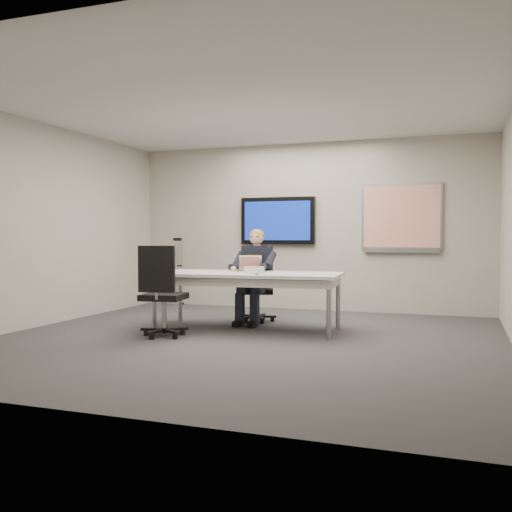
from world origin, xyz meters
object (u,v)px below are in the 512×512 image
(conference_table, at_px, (247,279))
(office_chair_far, at_px, (258,299))
(seated_person, at_px, (253,286))
(laptop, at_px, (248,268))
(office_chair_near, at_px, (162,309))

(conference_table, xyz_separation_m, office_chair_far, (-0.12, 0.76, -0.35))
(office_chair_far, relative_size, seated_person, 0.76)
(office_chair_far, height_order, laptop, office_chair_far)
(office_chair_far, bearing_deg, office_chair_near, -129.77)
(office_chair_far, distance_m, laptop, 0.73)
(conference_table, distance_m, office_chair_far, 0.85)
(conference_table, relative_size, office_chair_near, 2.24)
(seated_person, bearing_deg, office_chair_near, -121.09)
(office_chair_near, bearing_deg, laptop, -130.68)
(office_chair_far, xyz_separation_m, laptop, (0.05, -0.54, 0.49))
(office_chair_near, distance_m, laptop, 1.39)
(office_chair_near, bearing_deg, office_chair_far, -119.79)
(laptop, bearing_deg, office_chair_far, 75.02)
(seated_person, distance_m, laptop, 0.40)
(office_chair_far, relative_size, office_chair_near, 0.90)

